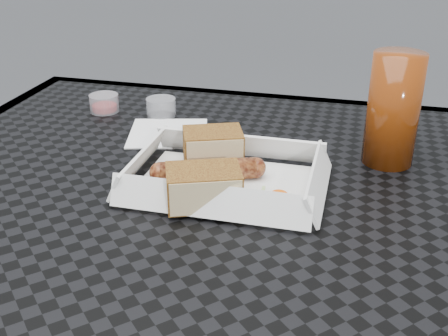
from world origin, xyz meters
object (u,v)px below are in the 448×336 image
Objects in this scene: patio_table at (176,235)px; food_tray at (226,184)px; bratwurst at (208,170)px; drink_glass at (393,110)px.

patio_table is 3.64× the size of food_tray.
food_tray reaches higher than patio_table.
bratwurst is (-0.02, 0.00, 0.02)m from food_tray.
bratwurst reaches higher than food_tray.
drink_glass reaches higher than patio_table.
bratwurst is at bearing 175.22° from food_tray.
drink_glass is at bearing 28.91° from bratwurst.
food_tray is 1.53× the size of bratwurst.
bratwurst reaches higher than patio_table.
drink_glass is (0.27, 0.14, 0.15)m from patio_table.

